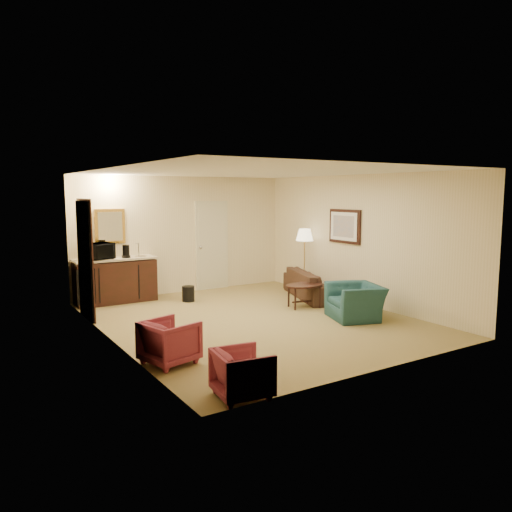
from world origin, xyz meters
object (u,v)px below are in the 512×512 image
Objects in this scene: floor_lamp at (304,261)px; coffee_maker at (126,251)px; coffee_table at (304,296)px; rose_chair_near at (170,340)px; waste_bin at (188,294)px; wetbar_cabinet at (115,280)px; sofa at (314,280)px; teal_armchair at (355,296)px; microwave at (97,250)px; rose_chair_far at (242,371)px.

floor_lamp is 5.51× the size of coffee_maker.
coffee_table is at bearing -127.65° from floor_lamp.
waste_bin is (1.79, 3.34, -0.16)m from rose_chair_near.
wetbar_cabinet is 0.63m from coffee_maker.
waste_bin is (-2.46, 1.08, -0.23)m from sofa.
wetbar_cabinet is at bearing -119.29° from teal_armchair.
coffee_table is 4.21m from microwave.
rose_chair_far reaches higher than waste_bin.
coffee_table is 1.36× the size of microwave.
floor_lamp is at bearing -13.20° from waste_bin.
wetbar_cabinet is at bearing 82.70° from sofa.
floor_lamp is at bearing 52.35° from coffee_table.
coffee_maker reaches higher than coffee_table.
floor_lamp is at bearing -36.48° from rose_chair_far.
microwave is at bearing 8.92° from rose_chair_far.
sofa is at bearing -23.64° from waste_bin.
coffee_maker is (-1.08, 0.63, 0.89)m from waste_bin.
coffee_maker reaches higher than teal_armchair.
wetbar_cabinet reaches higher than rose_chair_far.
coffee_table is 3.73m from coffee_maker.
teal_armchair is 4.68m from coffee_maker.
wetbar_cabinet is 4.16m from sofa.
microwave is (-4.11, 1.76, 0.73)m from sofa.
sofa is at bearing -177.25° from teal_armchair.
rose_chair_far is 0.41× the size of floor_lamp.
sofa is at bearing 39.84° from coffee_table.
wetbar_cabinet is 4.10m from rose_chair_near.
rose_chair_far is (-0.25, -5.52, -0.16)m from wetbar_cabinet.
wetbar_cabinet is at bearing 140.85° from coffee_table.
coffee_maker is at bearing 161.41° from floor_lamp.
rose_chair_far is 2.26× the size of coffee_maker.
rose_chair_far is at bearing -136.40° from coffee_table.
sofa is 7.51× the size of coffee_maker.
coffee_maker reaches higher than waste_bin.
coffee_table is 0.55× the size of floor_lamp.
wetbar_cabinet is 5.14× the size of waste_bin.
coffee_table is (-0.76, -0.64, -0.16)m from sofa.
floor_lamp is (4.35, 2.74, 0.40)m from rose_chair_near.
floor_lamp is at bearing -18.92° from wetbar_cabinet.
rose_chair_near reaches higher than coffee_table.
sofa is at bearing -101.41° from floor_lamp.
microwave reaches higher than rose_chair_far.
wetbar_cabinet is at bearing 161.08° from floor_lamp.
microwave is at bearing 168.10° from coffee_maker.
wetbar_cabinet is 6.21× the size of coffee_maker.
floor_lamp is at bearing -176.25° from teal_armchair.
sofa is 1.90m from teal_armchair.
microwave is (-0.35, -0.04, 0.66)m from wetbar_cabinet.
waste_bin is 1.54m from coffee_maker.
teal_armchair is 1.62× the size of microwave.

